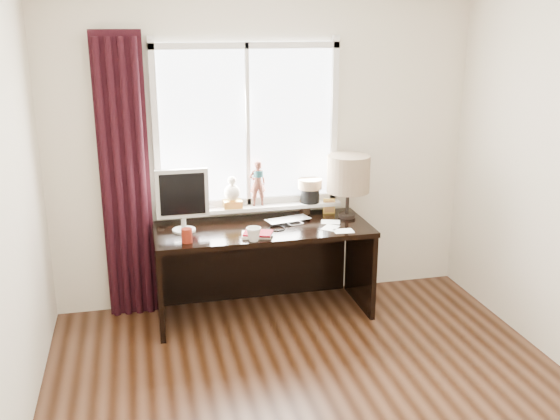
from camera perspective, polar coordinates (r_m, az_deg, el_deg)
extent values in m
cube|color=beige|center=(5.14, -1.38, 5.62)|extent=(3.50, 0.00, 2.60)
imported|color=silver|center=(5.03, 0.76, -0.95)|extent=(0.41, 0.31, 0.03)
imported|color=white|center=(4.59, -2.43, -2.19)|extent=(0.15, 0.15, 0.11)
cylinder|color=maroon|center=(4.61, -8.52, -2.32)|extent=(0.08, 0.08, 0.11)
cube|color=white|center=(5.06, -3.04, 7.72)|extent=(1.40, 0.02, 1.30)
cube|color=silver|center=(5.18, -2.88, 0.84)|extent=(1.50, 0.05, 0.05)
cube|color=silver|center=(4.98, -3.10, 14.79)|extent=(1.50, 0.05, 0.05)
cube|color=silver|center=(4.96, -11.31, 7.23)|extent=(0.05, 0.05, 1.40)
cube|color=silver|center=(5.22, 4.95, 7.95)|extent=(0.05, 0.05, 1.40)
cube|color=silver|center=(5.04, -2.99, 7.68)|extent=(0.03, 0.05, 1.30)
cube|color=silver|center=(5.14, -2.77, 0.26)|extent=(1.52, 0.18, 0.03)
cylinder|color=#470406|center=(5.02, -8.30, 1.26)|extent=(0.13, 0.13, 0.24)
cube|color=gold|center=(5.09, -4.37, 0.57)|extent=(0.15, 0.12, 0.06)
sphere|color=beige|center=(5.06, -4.39, 1.60)|extent=(0.13, 0.13, 0.13)
sphere|color=beige|center=(5.04, -4.42, 2.70)|extent=(0.07, 0.07, 0.07)
imported|color=brown|center=(5.10, -2.01, 2.48)|extent=(0.14, 0.09, 0.38)
cylinder|color=#1E4C51|center=(5.07, -2.00, 3.35)|extent=(0.08, 0.08, 0.05)
cylinder|color=black|center=(5.22, 2.75, 1.35)|extent=(0.16, 0.16, 0.12)
cylinder|color=#8C6B4C|center=(5.19, 2.77, 2.42)|extent=(0.20, 0.20, 0.08)
cube|color=black|center=(5.00, -13.96, 2.72)|extent=(0.38, 0.05, 2.25)
cylinder|color=black|center=(4.98, -15.55, 2.24)|extent=(0.06, 0.06, 2.20)
cylinder|color=black|center=(4.97, -14.52, 2.31)|extent=(0.06, 0.06, 2.20)
cylinder|color=black|center=(4.97, -13.48, 2.38)|extent=(0.06, 0.06, 2.20)
cylinder|color=black|center=(4.97, -12.45, 2.45)|extent=(0.06, 0.06, 2.20)
cube|color=black|center=(4.92, -1.58, -1.79)|extent=(1.70, 0.70, 0.04)
cube|color=black|center=(4.97, -11.02, -6.56)|extent=(0.04, 0.64, 0.71)
cube|color=black|center=(5.27, 7.35, -4.97)|extent=(0.04, 0.64, 0.71)
cube|color=black|center=(5.36, -2.28, -4.46)|extent=(1.60, 0.03, 0.71)
cylinder|color=beige|center=(4.88, -8.78, -1.82)|extent=(0.18, 0.18, 0.01)
cylinder|color=beige|center=(4.86, -8.81, -1.17)|extent=(0.04, 0.04, 0.10)
cube|color=beige|center=(4.79, -8.93, 1.50)|extent=(0.40, 0.04, 0.38)
cube|color=black|center=(4.77, -8.91, 1.42)|extent=(0.34, 0.01, 0.32)
cube|color=beige|center=(4.71, -2.16, -2.28)|extent=(0.25, 0.20, 0.02)
cube|color=#5D010A|center=(4.70, -2.02, -2.12)|extent=(0.25, 0.22, 0.01)
cylinder|color=black|center=(5.25, 2.29, 0.32)|extent=(0.09, 0.09, 0.12)
cylinder|color=black|center=(5.24, 2.11, 0.86)|extent=(0.01, 0.01, 0.22)
cylinder|color=black|center=(5.23, 2.44, 0.67)|extent=(0.01, 0.01, 0.19)
cylinder|color=black|center=(5.24, 2.25, 1.04)|extent=(0.01, 0.01, 0.25)
cylinder|color=black|center=(5.25, 2.45, 0.63)|extent=(0.01, 0.01, 0.17)
cube|color=gold|center=(5.25, 4.51, 0.36)|extent=(0.10, 0.03, 0.13)
cube|color=#996633|center=(5.24, 4.55, 0.32)|extent=(0.07, 0.02, 0.10)
cylinder|color=black|center=(5.18, 6.14, -0.50)|extent=(0.14, 0.14, 0.03)
cylinder|color=black|center=(5.15, 6.18, 0.83)|extent=(0.03, 0.03, 0.22)
cylinder|color=gray|center=(5.09, 6.27, 3.32)|extent=(0.35, 0.35, 0.30)
cube|color=white|center=(4.84, 5.83, -1.92)|extent=(0.16, 0.12, 0.00)
cube|color=white|center=(5.05, 4.64, -1.10)|extent=(0.18, 0.15, 0.00)
cube|color=white|center=(4.91, 4.63, -1.62)|extent=(0.18, 0.19, 0.00)
torus|color=black|center=(4.87, -0.29, -1.69)|extent=(0.15, 0.15, 0.01)
torus|color=black|center=(4.96, 0.51, -1.33)|extent=(0.15, 0.15, 0.01)
torus|color=black|center=(4.98, -0.12, -1.27)|extent=(0.11, 0.11, 0.01)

